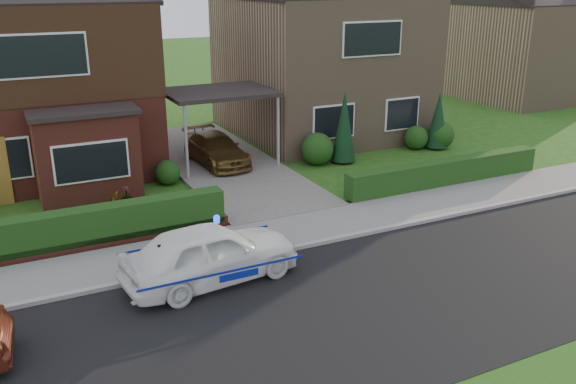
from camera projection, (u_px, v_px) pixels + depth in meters
ground at (397, 295)px, 13.36m from camera, size 120.00×120.00×0.00m
road at (397, 295)px, 13.36m from camera, size 60.00×6.00×0.02m
kerb at (327, 241)px, 15.92m from camera, size 60.00×0.16×0.12m
sidewalk at (309, 228)px, 16.81m from camera, size 60.00×2.00×0.10m
driveway at (221, 163)px, 22.64m from camera, size 3.80×12.00×0.12m
house_left at (34, 60)px, 21.42m from camera, size 7.50×9.53×7.25m
house_right at (320, 48)px, 26.39m from camera, size 7.50×8.06×7.25m
carport_link at (219, 93)px, 21.73m from camera, size 3.80×3.00×2.77m
dwarf_wall at (84, 246)px, 15.35m from camera, size 7.70×0.25×0.36m
hedge_left at (83, 250)px, 15.54m from camera, size 7.50×0.55×0.90m
hedge_right at (444, 186)px, 20.31m from camera, size 7.50×0.55×0.80m
shrub_left_mid at (120, 175)px, 19.33m from camera, size 1.32×1.32×1.32m
shrub_left_near at (168, 172)px, 20.33m from camera, size 0.84×0.84×0.84m
shrub_right_near at (317, 149)px, 22.44m from camera, size 1.20×1.20×1.20m
shrub_right_mid at (416, 138)px, 24.49m from camera, size 0.96×0.96×0.96m
shrub_right_far at (441, 135)px, 24.64m from camera, size 1.08×1.08×1.08m
conifer_a at (344, 129)px, 22.46m from camera, size 0.90×0.90×2.60m
conifer_b at (438, 122)px, 24.37m from camera, size 0.90×0.90×2.20m
neighbour_right at (522, 52)px, 34.38m from camera, size 6.50×7.00×5.20m
police_car at (211, 254)px, 13.73m from camera, size 3.72×4.21×1.54m
driveway_car at (216, 149)px, 22.22m from camera, size 1.69×3.76×1.07m
potted_plant_a at (69, 192)px, 18.42m from camera, size 0.48×0.35×0.86m
potted_plant_b at (113, 205)px, 17.44m from camera, size 0.55×0.51×0.81m
potted_plant_c at (127, 197)px, 18.32m from camera, size 0.43×0.43×0.67m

